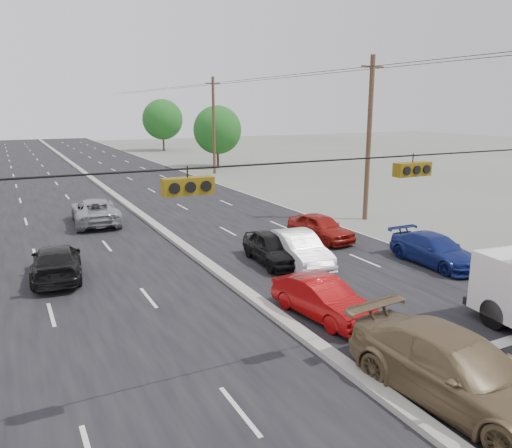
# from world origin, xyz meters

# --- Properties ---
(ground) EXTENTS (200.00, 200.00, 0.00)m
(ground) POSITION_xyz_m (0.00, 0.00, 0.00)
(ground) COLOR #606356
(ground) RESTS_ON ground
(road_surface) EXTENTS (20.00, 160.00, 0.02)m
(road_surface) POSITION_xyz_m (0.00, 30.00, 0.00)
(road_surface) COLOR black
(road_surface) RESTS_ON ground
(center_median) EXTENTS (0.50, 160.00, 0.20)m
(center_median) POSITION_xyz_m (0.00, 30.00, 0.10)
(center_median) COLOR gray
(center_median) RESTS_ON ground
(utility_pole_right_b) EXTENTS (1.60, 0.30, 10.00)m
(utility_pole_right_b) POSITION_xyz_m (12.50, 15.00, 5.11)
(utility_pole_right_b) COLOR #422D1E
(utility_pole_right_b) RESTS_ON ground
(utility_pole_right_c) EXTENTS (1.60, 0.30, 10.00)m
(utility_pole_right_c) POSITION_xyz_m (12.50, 40.00, 5.11)
(utility_pole_right_c) COLOR #422D1E
(utility_pole_right_c) RESTS_ON ground
(traffic_signals) EXTENTS (25.00, 0.30, 0.54)m
(traffic_signals) POSITION_xyz_m (1.40, 0.00, 5.49)
(traffic_signals) COLOR black
(traffic_signals) RESTS_ON ground
(tree_right_mid) EXTENTS (5.60, 5.60, 7.14)m
(tree_right_mid) POSITION_xyz_m (15.00, 45.00, 4.34)
(tree_right_mid) COLOR #382619
(tree_right_mid) RESTS_ON ground
(tree_right_far) EXTENTS (6.40, 6.40, 8.16)m
(tree_right_far) POSITION_xyz_m (16.00, 70.00, 4.96)
(tree_right_far) COLOR #382619
(tree_right_far) RESTS_ON ground
(tan_sedan) EXTENTS (2.88, 6.01, 1.69)m
(tan_sedan) POSITION_xyz_m (1.40, -2.02, 0.84)
(tan_sedan) COLOR brown
(tan_sedan) RESTS_ON ground
(red_sedan) EXTENTS (1.90, 4.20, 1.34)m
(red_sedan) POSITION_xyz_m (1.40, 3.60, 0.67)
(red_sedan) COLOR #900809
(red_sedan) RESTS_ON ground
(queue_car_a) EXTENTS (2.05, 4.38, 1.45)m
(queue_car_a) POSITION_xyz_m (2.85, 9.63, 0.72)
(queue_car_a) COLOR black
(queue_car_a) RESTS_ON ground
(queue_car_b) EXTENTS (2.08, 4.71, 1.50)m
(queue_car_b) POSITION_xyz_m (3.68, 8.88, 0.75)
(queue_car_b) COLOR white
(queue_car_b) RESTS_ON ground
(queue_car_d) EXTENTS (2.00, 4.70, 1.35)m
(queue_car_d) POSITION_xyz_m (9.25, 6.12, 0.68)
(queue_car_d) COLOR navy
(queue_car_d) RESTS_ON ground
(queue_car_e) EXTENTS (2.15, 4.35, 1.42)m
(queue_car_e) POSITION_xyz_m (7.00, 11.93, 0.71)
(queue_car_e) COLOR maroon
(queue_car_e) RESTS_ON ground
(oncoming_near) EXTENTS (2.48, 4.97, 1.39)m
(oncoming_near) POSITION_xyz_m (-6.17, 11.94, 0.69)
(oncoming_near) COLOR black
(oncoming_near) RESTS_ON ground
(oncoming_far) EXTENTS (2.95, 5.75, 1.55)m
(oncoming_far) POSITION_xyz_m (-3.01, 21.47, 0.78)
(oncoming_far) COLOR gray
(oncoming_far) RESTS_ON ground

